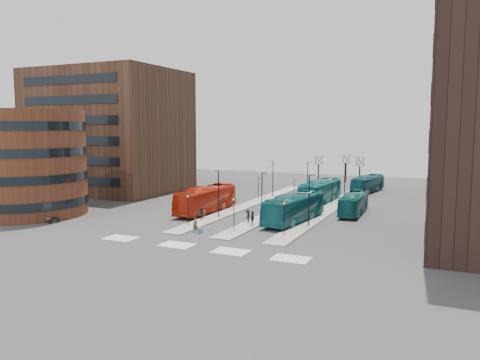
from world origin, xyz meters
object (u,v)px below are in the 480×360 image
at_px(suitcase, 200,231).
at_px(bicycle_far, 52,219).
at_px(traveller, 195,225).
at_px(commuter_a, 201,214).
at_px(teal_bus_b, 320,191).
at_px(teal_bus_d, 368,184).
at_px(red_bus, 206,199).
at_px(bicycle_mid, 47,220).
at_px(commuter_c, 248,216).
at_px(commuter_b, 252,219).
at_px(teal_bus_a, 294,208).
at_px(bicycle_near, 54,218).
at_px(teal_bus_c, 354,203).

distance_m(suitcase, bicycle_far, 19.82).
bearing_deg(traveller, commuter_a, 98.69).
height_order(teal_bus_b, teal_bus_d, teal_bus_b).
bearing_deg(commuter_a, teal_bus_d, -136.73).
distance_m(red_bus, bicycle_mid, 20.48).
bearing_deg(commuter_a, teal_bus_b, -140.71).
bearing_deg(teal_bus_d, bicycle_mid, -114.98).
relative_size(teal_bus_b, commuter_c, 7.38).
distance_m(teal_bus_d, bicycle_far, 53.90).
xyz_separation_m(teal_bus_d, commuter_c, (-8.78, -34.51, -0.66)).
height_order(suitcase, bicycle_far, bicycle_far).
distance_m(teal_bus_b, commuter_b, 20.81).
distance_m(teal_bus_d, commuter_c, 35.62).
height_order(red_bus, bicycle_far, red_bus).
xyz_separation_m(traveller, bicycle_far, (-18.81, -2.68, -0.30)).
bearing_deg(bicycle_mid, teal_bus_a, -53.70).
height_order(bicycle_near, bicycle_mid, bicycle_mid).
bearing_deg(bicycle_far, commuter_b, -73.33).
relative_size(commuter_b, bicycle_far, 0.99).
relative_size(traveller, bicycle_far, 0.85).
bearing_deg(red_bus, suitcase, -64.46).
height_order(teal_bus_a, commuter_b, teal_bus_a).
bearing_deg(suitcase, teal_bus_b, 66.69).
bearing_deg(commuter_c, commuter_b, 40.28).
relative_size(suitcase, teal_bus_b, 0.05).
relative_size(commuter_a, bicycle_far, 0.87).
height_order(teal_bus_a, commuter_a, teal_bus_a).
xyz_separation_m(traveller, bicycle_near, (-18.81, -2.43, -0.33)).
bearing_deg(commuter_b, commuter_a, 66.10).
relative_size(teal_bus_c, bicycle_far, 5.62).
distance_m(suitcase, teal_bus_c, 23.21).
bearing_deg(teal_bus_a, red_bus, -179.57).
bearing_deg(bicycle_near, suitcase, -84.63).
height_order(commuter_c, bicycle_far, commuter_c).
bearing_deg(teal_bus_d, commuter_b, -92.07).
relative_size(red_bus, teal_bus_d, 1.18).
relative_size(teal_bus_d, commuter_b, 5.95).
xyz_separation_m(teal_bus_c, traveller, (-14.10, -18.56, -0.67)).
distance_m(bicycle_mid, bicycle_far, 0.78).
height_order(teal_bus_a, bicycle_mid, teal_bus_a).
height_order(commuter_a, bicycle_mid, commuter_a).
xyz_separation_m(bicycle_mid, bicycle_far, (0.00, 0.78, 0.01)).
xyz_separation_m(suitcase, red_bus, (-5.71, 11.93, 1.50)).
xyz_separation_m(bicycle_near, bicycle_far, (0.00, -0.25, 0.03)).
bearing_deg(bicycle_near, commuter_b, -71.90).
bearing_deg(traveller, suitcase, -43.58).
xyz_separation_m(teal_bus_a, traveller, (-8.39, -9.97, -0.97)).
bearing_deg(teal_bus_b, teal_bus_d, 76.06).
height_order(suitcase, bicycle_near, bicycle_near).
bearing_deg(teal_bus_a, commuter_b, -121.84).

